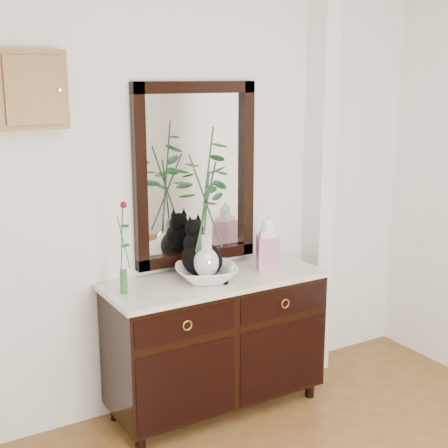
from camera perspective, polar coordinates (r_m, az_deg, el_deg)
wall_back at (r=3.76m, az=-4.03°, el=3.11°), size 3.60×0.04×2.70m
pilaster at (r=4.23m, az=8.68°, el=4.14°), size 0.12×0.20×2.70m
sideboard at (r=3.85m, az=-0.77°, el=-10.26°), size 1.33×0.52×0.82m
wall_mirror at (r=3.78m, az=-2.61°, el=4.56°), size 0.80×0.06×1.10m
key_cabinet at (r=3.37m, az=-17.19°, el=11.63°), size 0.35×0.10×0.40m
cat at (r=3.71m, az=-2.04°, el=-2.19°), size 0.31×0.35×0.35m
lotus_bowl at (r=3.66m, az=-1.62°, el=-4.53°), size 0.46×0.46×0.09m
vase_branches at (r=3.55m, az=-1.67°, el=1.94°), size 0.53×0.53×0.89m
bud_vase_rose at (r=3.42m, az=-9.28°, el=-2.13°), size 0.07×0.07×0.53m
ginger_jar at (r=3.84m, az=4.00°, el=-1.74°), size 0.16×0.16×0.34m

